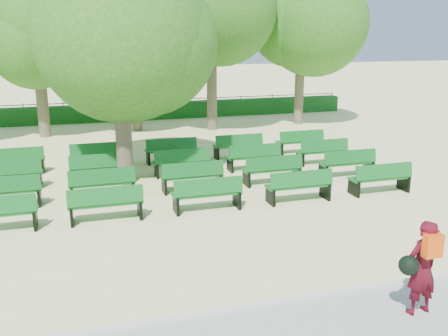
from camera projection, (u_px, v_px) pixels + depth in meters
name	position (u px, v px, depth m)	size (l,w,h in m)	color
ground	(169.00, 200.00, 14.35)	(120.00, 120.00, 0.00)	beige
curb	(237.00, 310.00, 8.56)	(30.00, 0.12, 0.10)	silver
hedge	(121.00, 112.00, 27.17)	(26.00, 0.70, 0.90)	#17591E
fence	(121.00, 119.00, 27.66)	(26.00, 0.10, 1.02)	black
tree_line	(130.00, 134.00, 23.59)	(21.80, 6.80, 7.04)	#32711E
bench_array	(145.00, 183.00, 15.62)	(1.87, 0.61, 1.18)	#105F1F
tree_among	(118.00, 28.00, 14.65)	(5.43, 5.43, 7.25)	brown
person	(421.00, 267.00, 8.22)	(0.80, 0.50, 1.65)	#460A15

